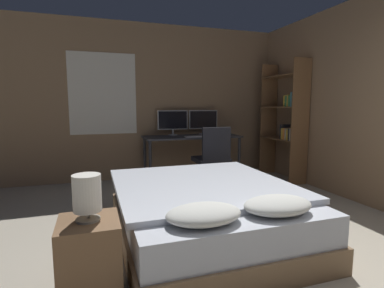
% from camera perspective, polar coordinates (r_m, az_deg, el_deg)
% --- Properties ---
extents(wall_back, '(12.00, 0.08, 2.70)m').
position_cam_1_polar(wall_back, '(5.50, -3.86, 7.96)').
color(wall_back, '#8E7051').
rests_on(wall_back, ground_plane).
extents(bed, '(1.68, 2.05, 0.61)m').
position_cam_1_polar(bed, '(3.03, 2.54, -12.60)').
color(bed, '#846647').
rests_on(bed, ground_plane).
extents(nightstand, '(0.38, 0.40, 0.57)m').
position_cam_1_polar(nightstand, '(2.21, -18.82, -20.46)').
color(nightstand, brown).
rests_on(nightstand, ground_plane).
extents(bedside_lamp, '(0.18, 0.18, 0.30)m').
position_cam_1_polar(bedside_lamp, '(2.04, -19.37, -8.99)').
color(bedside_lamp, gray).
rests_on(bedside_lamp, nightstand).
extents(desk, '(1.68, 0.62, 0.77)m').
position_cam_1_polar(desk, '(5.25, -0.00, 0.63)').
color(desk, '#38383D').
rests_on(desk, ground_plane).
extents(monitor_left, '(0.55, 0.16, 0.44)m').
position_cam_1_polar(monitor_left, '(5.34, -3.68, 4.40)').
color(monitor_left, '#B7B7BC').
rests_on(monitor_left, desk).
extents(monitor_right, '(0.55, 0.16, 0.44)m').
position_cam_1_polar(monitor_right, '(5.51, 2.17, 4.51)').
color(monitor_right, '#B7B7BC').
rests_on(monitor_right, desk).
extents(keyboard, '(0.38, 0.13, 0.02)m').
position_cam_1_polar(keyboard, '(5.04, 0.74, 1.45)').
color(keyboard, '#B7B7BC').
rests_on(keyboard, desk).
extents(computer_mouse, '(0.07, 0.05, 0.04)m').
position_cam_1_polar(computer_mouse, '(5.14, 3.67, 1.65)').
color(computer_mouse, '#B7B7BC').
rests_on(computer_mouse, desk).
extents(office_chair, '(0.52, 0.52, 0.98)m').
position_cam_1_polar(office_chair, '(4.63, 3.87, -3.74)').
color(office_chair, black).
rests_on(office_chair, ground_plane).
extents(bookshelf, '(0.33, 0.93, 2.04)m').
position_cam_1_polar(bookshelf, '(5.38, 17.57, 4.90)').
color(bookshelf, brown).
rests_on(bookshelf, ground_plane).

